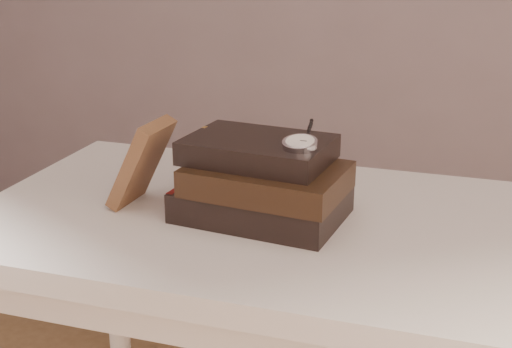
% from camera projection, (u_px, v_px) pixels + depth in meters
% --- Properties ---
extents(table, '(1.00, 0.60, 0.75)m').
position_uv_depth(table, '(266.00, 263.00, 1.21)').
color(table, beige).
rests_on(table, ground).
extents(book_stack, '(0.29, 0.22, 0.13)m').
position_uv_depth(book_stack, '(263.00, 182.00, 1.15)').
color(book_stack, black).
rests_on(book_stack, table).
extents(journal, '(0.10, 0.11, 0.16)m').
position_uv_depth(journal, '(142.00, 163.00, 1.19)').
color(journal, '#492D1C').
rests_on(journal, table).
extents(pocket_watch, '(0.06, 0.16, 0.02)m').
position_uv_depth(pocket_watch, '(300.00, 143.00, 1.08)').
color(pocket_watch, silver).
rests_on(pocket_watch, book_stack).
extents(eyeglasses, '(0.12, 0.14, 0.05)m').
position_uv_depth(eyeglasses, '(234.00, 152.00, 1.26)').
color(eyeglasses, silver).
rests_on(eyeglasses, book_stack).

